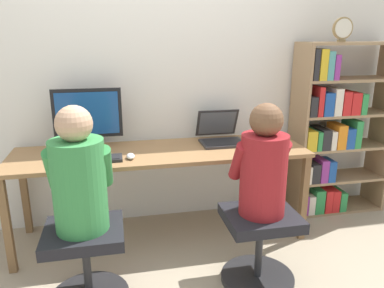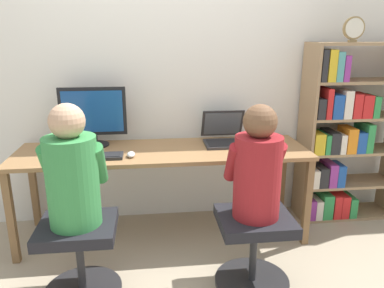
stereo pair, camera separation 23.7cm
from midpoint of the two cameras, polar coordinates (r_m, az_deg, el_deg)
ground_plane at (r=2.90m, az=-6.02°, el=-16.67°), size 14.00×14.00×0.00m
wall_back at (r=3.14m, az=-8.13°, el=11.20°), size 10.00×0.05×2.60m
desk at (r=2.90m, az=-7.08°, el=-2.27°), size 2.23×0.63×0.72m
desktop_monitor at (r=2.99m, az=-17.79°, el=3.70°), size 0.51×0.22×0.47m
laptop at (r=3.06m, az=2.21°, el=1.20°), size 0.35×0.37×0.26m
keyboard at (r=2.74m, az=-17.44°, el=-2.28°), size 0.42×0.15×0.03m
computer_mouse_by_keyboard at (r=2.72m, az=-11.83°, el=-1.87°), size 0.06×0.10×0.04m
office_chair_left at (r=2.45m, az=-18.62°, el=-16.49°), size 0.48×0.48×0.49m
office_chair_right at (r=2.52m, az=7.50°, el=-14.72°), size 0.48×0.48×0.49m
person_at_monitor at (r=2.22m, az=-19.86°, el=-4.73°), size 0.37×0.34×0.72m
person_at_laptop at (r=2.29m, az=7.94°, el=-3.37°), size 0.35×0.32×0.70m
bookshelf at (r=3.47m, az=18.62°, el=1.38°), size 0.86×0.31×1.52m
desk_clock at (r=3.27m, az=20.02°, el=16.16°), size 0.17×0.03×0.19m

